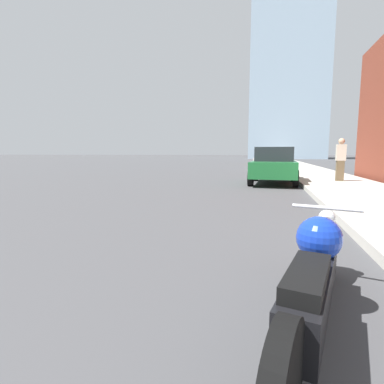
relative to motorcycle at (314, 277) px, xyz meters
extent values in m
cube|color=#B2ADA3|center=(2.41, 35.20, -0.30)|extent=(2.98, 240.00, 0.15)
cube|color=#9EB7CC|center=(3.65, 73.62, 31.71)|extent=(16.48, 16.48, 64.17)
cylinder|color=black|center=(0.23, 0.91, -0.09)|extent=(0.24, 0.59, 0.58)
cube|color=black|center=(-0.01, -0.05, -0.06)|extent=(0.61, 1.53, 0.31)
sphere|color=#1433AD|center=(0.06, 0.24, 0.22)|extent=(0.35, 0.35, 0.35)
cube|color=black|center=(-0.09, -0.37, 0.14)|extent=(0.38, 0.72, 0.10)
sphere|color=silver|center=(0.24, 0.94, 0.25)|extent=(0.16, 0.16, 0.16)
cylinder|color=silver|center=(0.21, 0.81, 0.37)|extent=(0.61, 0.19, 0.04)
cube|color=#1E6B33|center=(-0.08, 10.66, 0.25)|extent=(1.91, 3.94, 0.62)
cube|color=#23282D|center=(-0.08, 10.66, 0.85)|extent=(1.56, 1.92, 0.57)
cylinder|color=black|center=(-0.85, 11.89, -0.05)|extent=(0.23, 0.65, 0.65)
cylinder|color=black|center=(0.80, 11.82, -0.05)|extent=(0.23, 0.65, 0.65)
cylinder|color=black|center=(-0.95, 9.50, -0.05)|extent=(0.23, 0.65, 0.65)
cylinder|color=black|center=(0.69, 9.42, -0.05)|extent=(0.23, 0.65, 0.65)
cube|color=silver|center=(-0.26, 21.10, 0.25)|extent=(2.14, 4.16, 0.64)
cube|color=#23282D|center=(-0.26, 21.10, 0.94)|extent=(1.71, 2.05, 0.73)
cylinder|color=black|center=(-1.04, 22.41, -0.07)|extent=(0.24, 0.63, 0.62)
cylinder|color=black|center=(0.71, 22.29, -0.07)|extent=(0.24, 0.63, 0.62)
cylinder|color=black|center=(-1.22, 19.92, -0.07)|extent=(0.24, 0.63, 0.62)
cylinder|color=black|center=(0.53, 19.79, -0.07)|extent=(0.24, 0.63, 0.62)
cube|color=gold|center=(-0.39, 32.98, 0.33)|extent=(2.07, 3.96, 0.78)
cube|color=#23282D|center=(-0.39, 32.98, 1.08)|extent=(1.69, 1.93, 0.71)
cylinder|color=black|center=(-1.34, 34.14, -0.06)|extent=(0.23, 0.64, 0.63)
cylinder|color=black|center=(0.46, 34.22, -0.06)|extent=(0.23, 0.64, 0.63)
cylinder|color=black|center=(-1.23, 31.74, -0.06)|extent=(0.23, 0.64, 0.63)
cylinder|color=black|center=(0.57, 31.82, -0.06)|extent=(0.23, 0.64, 0.63)
cube|color=brown|center=(2.50, 10.94, 0.18)|extent=(0.29, 0.20, 0.82)
cube|color=beige|center=(2.50, 10.94, 0.92)|extent=(0.36, 0.20, 0.65)
sphere|color=tan|center=(2.50, 10.94, 1.36)|extent=(0.24, 0.24, 0.24)
camera|label=1|loc=(-0.35, -2.22, 0.89)|focal=28.00mm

